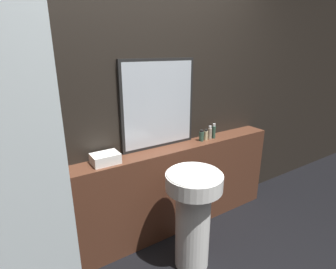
{
  "coord_description": "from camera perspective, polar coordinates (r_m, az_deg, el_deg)",
  "views": [
    {
      "loc": [
        -1.08,
        -0.78,
        1.75
      ],
      "look_at": [
        0.07,
        0.99,
        1.06
      ],
      "focal_mm": 28.0,
      "sensor_mm": 36.0,
      "label": 1
    }
  ],
  "objects": [
    {
      "name": "wall_back",
      "position": [
        2.36,
        -4.82,
        5.72
      ],
      "size": [
        8.0,
        0.06,
        2.5
      ],
      "color": "black",
      "rests_on": "ground_plane"
    },
    {
      "name": "vanity_counter",
      "position": [
        2.54,
        -2.74,
        -13.01
      ],
      "size": [
        2.74,
        0.23,
        0.88
      ],
      "color": "#512D1E",
      "rests_on": "ground_plane"
    },
    {
      "name": "pedestal_sink",
      "position": [
        2.2,
        5.47,
        -16.5
      ],
      "size": [
        0.45,
        0.45,
        0.86
      ],
      "color": "white",
      "rests_on": "ground_plane"
    },
    {
      "name": "mirror",
      "position": [
        2.36,
        -2.05,
        6.53
      ],
      "size": [
        0.74,
        0.03,
        0.8
      ],
      "color": "black",
      "rests_on": "vanity_counter"
    },
    {
      "name": "towel_stack",
      "position": [
        2.16,
        -13.48,
        -5.09
      ],
      "size": [
        0.22,
        0.16,
        0.08
      ],
      "color": "white",
      "rests_on": "vanity_counter"
    },
    {
      "name": "shampoo_bottle",
      "position": [
        2.62,
        7.3,
        -0.29
      ],
      "size": [
        0.05,
        0.05,
        0.11
      ],
      "color": "#2D4C3D",
      "rests_on": "vanity_counter"
    },
    {
      "name": "conditioner_bottle",
      "position": [
        2.66,
        8.24,
        -0.1
      ],
      "size": [
        0.04,
        0.04,
        0.11
      ],
      "color": "#C6B284",
      "rests_on": "vanity_counter"
    },
    {
      "name": "lotion_bottle",
      "position": [
        2.69,
        9.1,
        0.33
      ],
      "size": [
        0.04,
        0.04,
        0.14
      ],
      "color": "gray",
      "rests_on": "vanity_counter"
    },
    {
      "name": "body_wash_bottle",
      "position": [
        2.72,
        9.93,
        0.67
      ],
      "size": [
        0.04,
        0.04,
        0.15
      ],
      "color": "#2D4C3D",
      "rests_on": "vanity_counter"
    },
    {
      "name": "shower_panel",
      "position": [
        1.33,
        -30.11,
        -20.29
      ],
      "size": [
        0.48,
        0.02,
        1.94
      ],
      "color": "silver",
      "rests_on": "ground_plane"
    }
  ]
}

